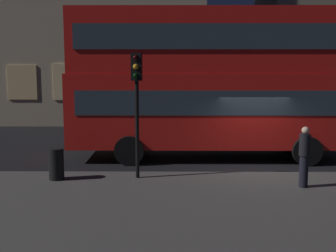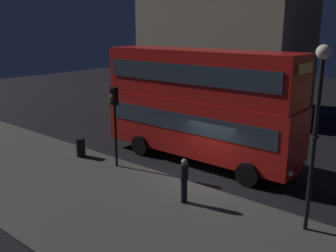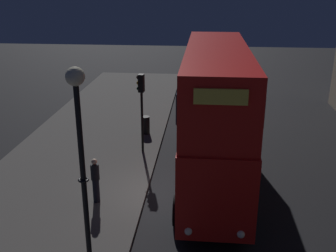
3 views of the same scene
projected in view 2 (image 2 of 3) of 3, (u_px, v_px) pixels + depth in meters
name	position (u px, v px, depth m)	size (l,w,h in m)	color
ground_plane	(199.00, 181.00, 16.96)	(80.00, 80.00, 0.00)	black
sidewalk_slab	(134.00, 214.00, 13.83)	(44.00, 7.37, 0.12)	#423F3D
double_decker_bus	(198.00, 101.00, 18.74)	(10.66, 2.81, 5.71)	red
traffic_light_near_kerb	(114.00, 110.00, 17.73)	(0.35, 0.38, 3.92)	black
street_lamp	(318.00, 107.00, 11.62)	(0.46, 0.46, 6.16)	black
pedestrian	(184.00, 180.00, 14.42)	(0.32, 0.32, 1.79)	black
litter_bin	(81.00, 147.00, 19.71)	(0.47, 0.47, 0.98)	black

